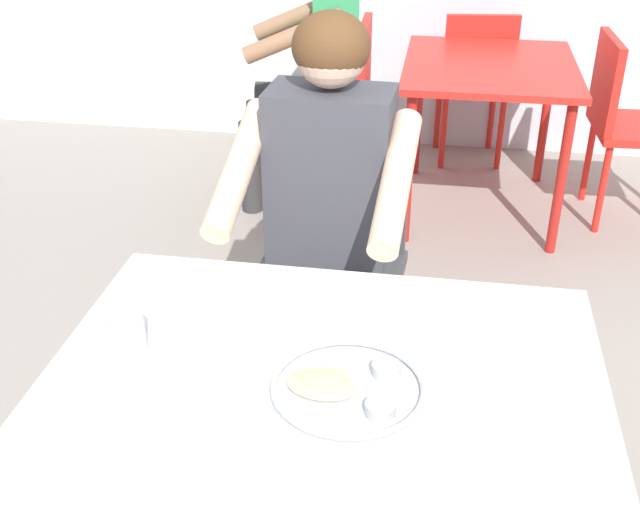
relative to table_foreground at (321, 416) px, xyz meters
name	(u,v)px	position (x,y,z in m)	size (l,w,h in m)	color
table_foreground	(321,416)	(0.00, 0.00, 0.00)	(1.11, 0.90, 0.73)	silver
thali_tray	(349,387)	(0.06, 0.00, 0.08)	(0.30, 0.30, 0.03)	#B7BABF
drinking_cup	(126,329)	(-0.41, 0.06, 0.12)	(0.08, 0.08, 0.09)	silver
chair_foreground	(337,254)	(-0.10, 0.94, -0.16)	(0.44, 0.43, 0.83)	#3F3F44
diner_foreground	(323,209)	(-0.11, 0.73, 0.10)	(0.51, 0.57, 1.27)	#343434
table_background_red	(488,82)	(0.38, 2.40, -0.02)	(0.77, 0.91, 0.72)	red
chair_red_left	(343,98)	(-0.29, 2.44, -0.15)	(0.40, 0.45, 0.87)	red
chair_red_right	(625,115)	(1.01, 2.41, -0.15)	(0.43, 0.45, 0.85)	red
chair_red_far	(475,78)	(0.34, 2.98, -0.18)	(0.43, 0.43, 0.83)	red
patron_background	(317,54)	(-0.41, 2.39, 0.07)	(0.58, 0.54, 1.22)	#323232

